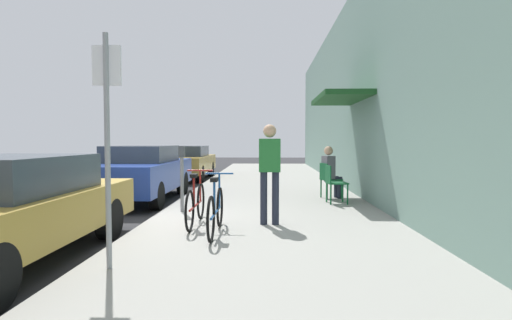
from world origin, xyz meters
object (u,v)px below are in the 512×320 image
object	(u,v)px
parked_car_2	(186,162)
bicycle_0	(216,211)
street_sign	(107,132)
cafe_chair_0	(334,181)
parked_car_0	(3,209)
parked_car_1	(141,172)
bicycle_1	(196,204)
seated_patron_1	(331,170)
parking_meter	(182,174)
cafe_chair_1	(328,178)
pedestrian_standing	(270,166)

from	to	relation	value
parked_car_2	bicycle_0	bearing A→B (deg)	-76.07
street_sign	cafe_chair_0	bearing A→B (deg)	55.56
parked_car_0	parked_car_1	size ratio (longest dim) A/B	1.00
parked_car_1	bicycle_1	xyz separation A→B (m)	(2.05, -3.52, -0.27)
bicycle_0	seated_patron_1	world-z (taller)	seated_patron_1
bicycle_0	parked_car_1	bearing A→B (deg)	120.69
bicycle_1	parking_meter	bearing A→B (deg)	111.56
parked_car_1	cafe_chair_1	xyz separation A→B (m)	(4.77, -0.28, -0.12)
cafe_chair_0	seated_patron_1	size ratio (longest dim) A/B	0.67
parked_car_2	parking_meter	xyz separation A→B (m)	(1.55, -8.07, 0.18)
street_sign	cafe_chair_1	size ratio (longest dim) A/B	2.99
parking_meter	pedestrian_standing	size ratio (longest dim) A/B	0.78
parking_meter	street_sign	size ratio (longest dim) A/B	0.51
parked_car_2	cafe_chair_0	distance (m)	8.40
cafe_chair_0	cafe_chair_1	size ratio (longest dim) A/B	1.00
parked_car_1	parked_car_2	size ratio (longest dim) A/B	1.00
parked_car_1	pedestrian_standing	world-z (taller)	pedestrian_standing
parking_meter	pedestrian_standing	distance (m)	2.14
parked_car_0	bicycle_0	size ratio (longest dim) A/B	2.57
parking_meter	seated_patron_1	distance (m)	3.83
cafe_chair_1	bicycle_1	bearing A→B (deg)	-129.94
street_sign	bicycle_1	xyz separation A→B (m)	(0.55, 2.34, -1.16)
parked_car_2	seated_patron_1	world-z (taller)	seated_patron_1
parking_meter	cafe_chair_1	size ratio (longest dim) A/B	1.52
parked_car_2	bicycle_1	world-z (taller)	parked_car_2
street_sign	cafe_chair_1	bearing A→B (deg)	59.65
street_sign	pedestrian_standing	world-z (taller)	street_sign
parked_car_0	parking_meter	world-z (taller)	parking_meter
parked_car_2	bicycle_1	xyz separation A→B (m)	(2.05, -9.34, -0.23)
bicycle_1	seated_patron_1	xyz separation A→B (m)	(2.77, 3.26, 0.34)
parked_car_0	parked_car_1	xyz separation A→B (m)	(0.00, 5.41, 0.04)
parking_meter	bicycle_0	distance (m)	2.17
bicycle_0	cafe_chair_0	size ratio (longest dim) A/B	1.97
parked_car_0	parked_car_1	distance (m)	5.41
parked_car_0	pedestrian_standing	world-z (taller)	pedestrian_standing
cafe_chair_1	parked_car_1	bearing A→B (deg)	176.66
bicycle_1	parked_car_0	bearing A→B (deg)	-137.44
bicycle_0	cafe_chair_1	xyz separation A→B (m)	(2.29, 3.89, 0.14)
parked_car_0	parked_car_2	world-z (taller)	parked_car_0
pedestrian_standing	cafe_chair_1	bearing A→B (deg)	65.22
bicycle_1	cafe_chair_1	xyz separation A→B (m)	(2.72, 3.24, 0.14)
parked_car_2	parking_meter	bearing A→B (deg)	-79.12
parked_car_0	cafe_chair_0	bearing A→B (deg)	42.12
parked_car_1	parked_car_2	world-z (taller)	parked_car_1
cafe_chair_0	bicycle_0	bearing A→B (deg)	-126.66
bicycle_1	cafe_chair_0	bearing A→B (deg)	41.78
parking_meter	bicycle_0	world-z (taller)	parking_meter
parking_meter	bicycle_0	size ratio (longest dim) A/B	0.77
parked_car_0	cafe_chair_0	xyz separation A→B (m)	(4.76, 4.31, -0.08)
pedestrian_standing	cafe_chair_0	bearing A→B (deg)	58.14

